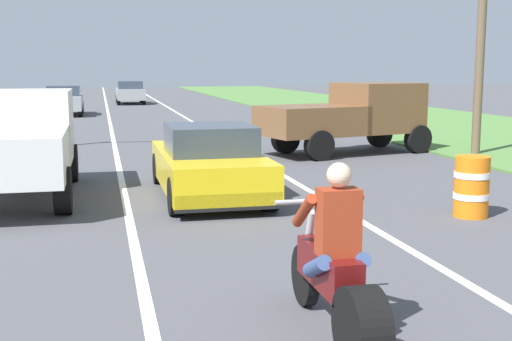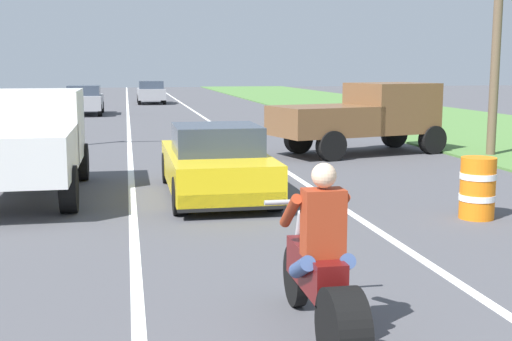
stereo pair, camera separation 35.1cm
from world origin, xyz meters
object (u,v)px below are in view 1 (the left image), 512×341
at_px(sports_car_yellow, 209,163).
at_px(distant_car_further_ahead, 130,92).
at_px(traffic_light_mast_near, 5,7).
at_px(distant_car_far_ahead, 64,100).
at_px(pickup_truck_right_shoulder_brown, 351,114).
at_px(pickup_truck_left_lane_white, 17,139).
at_px(motorcycle_with_rider, 337,277).
at_px(construction_barrel_nearest, 472,186).

height_order(sports_car_yellow, distant_car_further_ahead, distant_car_further_ahead).
xyz_separation_m(traffic_light_mast_near, distant_car_far_ahead, (0.64, 15.81, -3.24)).
distance_m(sports_car_yellow, pickup_truck_right_shoulder_brown, 7.38).
xyz_separation_m(distant_car_far_ahead, distant_car_further_ahead, (3.71, 9.97, 0.00)).
height_order(sports_car_yellow, pickup_truck_left_lane_white, pickup_truck_left_lane_white).
relative_size(sports_car_yellow, distant_car_further_ahead, 1.08).
xyz_separation_m(pickup_truck_right_shoulder_brown, distant_car_far_ahead, (-8.65, 17.50, -0.33)).
xyz_separation_m(motorcycle_with_rider, distant_car_far_ahead, (-3.76, 29.99, 0.18)).
bearing_deg(distant_car_further_ahead, sports_car_yellow, -89.98).
bearing_deg(pickup_truck_left_lane_white, distant_car_further_ahead, 83.85).
height_order(motorcycle_with_rider, traffic_light_mast_near, traffic_light_mast_near).
relative_size(motorcycle_with_rider, traffic_light_mast_near, 0.37).
xyz_separation_m(pickup_truck_left_lane_white, distant_car_far_ahead, (-0.23, 22.36, -0.33)).
distance_m(sports_car_yellow, distant_car_far_ahead, 23.28).
distance_m(distant_car_far_ahead, distant_car_further_ahead, 10.64).
xyz_separation_m(motorcycle_with_rider, pickup_truck_right_shoulder_brown, (4.89, 12.49, 0.51)).
xyz_separation_m(construction_barrel_nearest, distant_car_further_ahead, (-3.92, 35.65, 0.27)).
distance_m(pickup_truck_left_lane_white, distant_car_further_ahead, 32.52).
bearing_deg(sports_car_yellow, traffic_light_mast_near, 121.34).
height_order(motorcycle_with_rider, construction_barrel_nearest, motorcycle_with_rider).
bearing_deg(pickup_truck_right_shoulder_brown, distant_car_far_ahead, 116.29).
height_order(pickup_truck_right_shoulder_brown, construction_barrel_nearest, pickup_truck_right_shoulder_brown).
bearing_deg(traffic_light_mast_near, sports_car_yellow, -58.66).
xyz_separation_m(pickup_truck_right_shoulder_brown, traffic_light_mast_near, (-9.29, 1.69, 2.91)).
relative_size(sports_car_yellow, distant_car_far_ahead, 1.08).
relative_size(pickup_truck_right_shoulder_brown, distant_car_further_ahead, 1.29).
height_order(sports_car_yellow, distant_car_far_ahead, distant_car_far_ahead).
height_order(construction_barrel_nearest, distant_car_far_ahead, distant_car_far_ahead).
relative_size(traffic_light_mast_near, construction_barrel_nearest, 6.00).
bearing_deg(distant_car_far_ahead, traffic_light_mast_near, -92.32).
bearing_deg(construction_barrel_nearest, pickup_truck_right_shoulder_brown, 82.92).
bearing_deg(pickup_truck_right_shoulder_brown, distant_car_further_ahead, 100.18).
bearing_deg(distant_car_far_ahead, sports_car_yellow, -80.79).
bearing_deg(motorcycle_with_rider, pickup_truck_right_shoulder_brown, 68.63).
relative_size(pickup_truck_right_shoulder_brown, distant_car_far_ahead, 1.29).
height_order(traffic_light_mast_near, construction_barrel_nearest, traffic_light_mast_near).
bearing_deg(distant_car_further_ahead, distant_car_far_ahead, -110.43).
bearing_deg(distant_car_further_ahead, construction_barrel_nearest, -83.73).
bearing_deg(pickup_truck_left_lane_white, sports_car_yellow, -10.00).
distance_m(sports_car_yellow, distant_car_further_ahead, 32.95).
distance_m(motorcycle_with_rider, pickup_truck_right_shoulder_brown, 13.42).
xyz_separation_m(pickup_truck_left_lane_white, distant_car_further_ahead, (3.48, 32.33, -0.33)).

